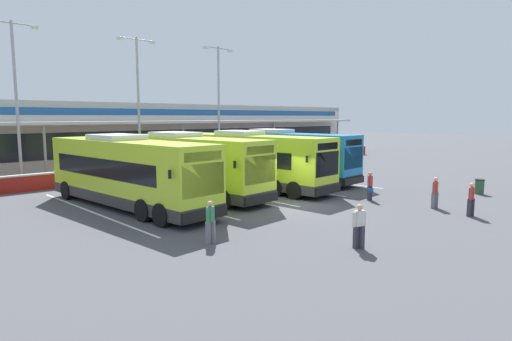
{
  "coord_description": "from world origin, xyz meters",
  "views": [
    {
      "loc": [
        -16.92,
        -14.81,
        4.71
      ],
      "look_at": [
        0.15,
        3.0,
        1.6
      ],
      "focal_mm": 30.02,
      "sensor_mm": 36.0,
      "label": 1
    }
  ],
  "objects": [
    {
      "name": "coach_bus_centre",
      "position": [
        2.27,
        5.79,
        1.79
      ],
      "size": [
        3.56,
        12.29,
        3.78
      ],
      "color": "#B7DB2D",
      "rests_on": "ground"
    },
    {
      "name": "ground_plane",
      "position": [
        0.0,
        0.0,
        0.0
      ],
      "size": [
        200.0,
        200.0,
        0.0
      ],
      "primitive_type": "plane",
      "color": "#4C4C51"
    },
    {
      "name": "pedestrian_approaching_bus",
      "position": [
        4.79,
        -5.52,
        0.87
      ],
      "size": [
        0.54,
        0.29,
        1.62
      ],
      "color": "slate",
      "rests_on": "ground"
    },
    {
      "name": "litter_bin",
      "position": [
        10.8,
        -5.65,
        0.47
      ],
      "size": [
        0.54,
        0.54,
        0.93
      ],
      "color": "#2D5133",
      "rests_on": "ground"
    },
    {
      "name": "lamp_post_west",
      "position": [
        -8.41,
        17.42,
        6.29
      ],
      "size": [
        3.24,
        0.28,
        11.0
      ],
      "color": "#9E9EA3",
      "rests_on": "ground"
    },
    {
      "name": "bay_stripe_centre",
      "position": [
        4.2,
        6.0,
        0.0
      ],
      "size": [
        0.14,
        13.0,
        0.01
      ],
      "primitive_type": "cube",
      "color": "silver",
      "rests_on": "ground"
    },
    {
      "name": "pedestrian_with_handbag",
      "position": [
        4.24,
        -2.04,
        0.86
      ],
      "size": [
        0.59,
        0.55,
        1.62
      ],
      "color": "#33333D",
      "rests_on": "ground"
    },
    {
      "name": "red_barrier_wall",
      "position": [
        0.0,
        14.5,
        0.56
      ],
      "size": [
        60.0,
        0.4,
        1.1
      ],
      "color": "maroon",
      "rests_on": "ground"
    },
    {
      "name": "bay_stripe_west",
      "position": [
        -4.2,
        6.0,
        0.0
      ],
      "size": [
        0.14,
        13.0,
        0.01
      ],
      "primitive_type": "cube",
      "color": "silver",
      "rests_on": "ground"
    },
    {
      "name": "bay_stripe_mid_east",
      "position": [
        8.4,
        6.0,
        0.0
      ],
      "size": [
        0.14,
        13.0,
        0.01
      ],
      "primitive_type": "cube",
      "color": "silver",
      "rests_on": "ground"
    },
    {
      "name": "pedestrian_near_bin",
      "position": [
        -7.41,
        -2.43,
        0.87
      ],
      "size": [
        0.5,
        0.37,
        1.62
      ],
      "color": "slate",
      "rests_on": "ground"
    },
    {
      "name": "pedestrian_in_dark_coat",
      "position": [
        4.23,
        -7.49,
        0.87
      ],
      "size": [
        0.54,
        0.3,
        1.62
      ],
      "color": "#33333D",
      "rests_on": "ground"
    },
    {
      "name": "pedestrian_child",
      "position": [
        -3.95,
        -6.6,
        0.87
      ],
      "size": [
        0.53,
        0.38,
        1.62
      ],
      "color": "#33333D",
      "rests_on": "ground"
    },
    {
      "name": "coach_bus_leftmost",
      "position": [
        -6.53,
        5.67,
        1.79
      ],
      "size": [
        3.56,
        12.29,
        3.78
      ],
      "color": "#B7DB2D",
      "rests_on": "ground"
    },
    {
      "name": "lamp_post_centre",
      "position": [
        0.52,
        17.22,
        6.29
      ],
      "size": [
        3.24,
        0.28,
        11.0
      ],
      "color": "#9E9EA3",
      "rests_on": "ground"
    },
    {
      "name": "lamp_post_east",
      "position": [
        8.03,
        16.16,
        6.29
      ],
      "size": [
        3.24,
        0.28,
        11.0
      ],
      "color": "#9E9EA3",
      "rests_on": "ground"
    },
    {
      "name": "terminal_building",
      "position": [
        -0.0,
        26.91,
        3.01
      ],
      "size": [
        70.0,
        13.0,
        6.0
      ],
      "color": "beige",
      "rests_on": "ground"
    },
    {
      "name": "coach_bus_right_centre",
      "position": [
        6.4,
        6.79,
        1.79
      ],
      "size": [
        3.56,
        12.29,
        3.78
      ],
      "color": "#1972B7",
      "rests_on": "ground"
    },
    {
      "name": "bay_stripe_far_west",
      "position": [
        -8.4,
        6.0,
        0.0
      ],
      "size": [
        0.14,
        13.0,
        0.01
      ],
      "primitive_type": "cube",
      "color": "silver",
      "rests_on": "ground"
    },
    {
      "name": "bay_stripe_mid_west",
      "position": [
        0.0,
        6.0,
        0.0
      ],
      "size": [
        0.14,
        13.0,
        0.01
      ],
      "primitive_type": "cube",
      "color": "silver",
      "rests_on": "ground"
    },
    {
      "name": "coach_bus_left_centre",
      "position": [
        -2.31,
        6.53,
        1.79
      ],
      "size": [
        3.56,
        12.29,
        3.78
      ],
      "color": "#B7DB2D",
      "rests_on": "ground"
    }
  ]
}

